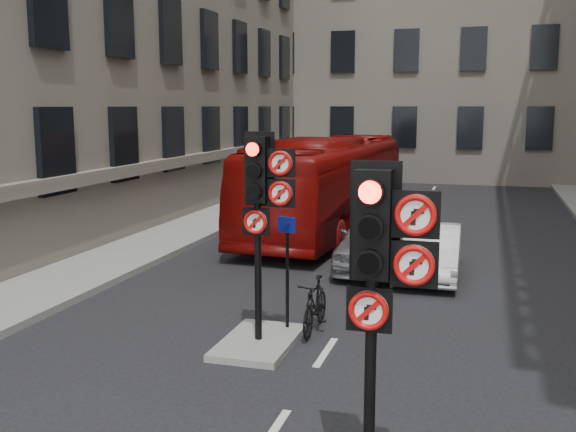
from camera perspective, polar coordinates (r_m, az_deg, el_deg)
The scene contains 12 objects.
pavement_left at distance 20.47m, azimuth -12.12°, elevation -2.29°, with size 3.00×50.00×0.16m, color gray.
centre_island at distance 11.92m, azimuth -2.51°, elevation -10.61°, with size 1.20×2.00×0.12m, color gray.
building_far at distance 44.06m, azimuth 13.64°, elevation 16.72°, with size 30.00×14.00×20.00m, color gray.
signal_near at distance 6.83m, azimuth 7.88°, elevation -3.77°, with size 0.91×0.40×3.58m.
signal_far at distance 11.26m, azimuth -2.20°, elevation 2.08°, with size 0.91×0.40×3.58m.
car_silver at distance 17.45m, azimuth 7.71°, elevation -1.87°, with size 1.80×4.49×1.53m, color #94969B.
car_white at distance 16.76m, azimuth 12.08°, elevation -2.95°, with size 1.32×3.78×1.24m, color silver.
car_pink at distance 22.21m, azimuth 2.37°, elevation 0.20°, with size 1.70×4.18×1.21m, color #EC457D.
bus_red at distance 22.18m, azimuth 3.39°, elevation 2.65°, with size 2.61×11.17×3.11m, color maroon.
motorcycle at distance 12.48m, azimuth 2.30°, elevation -7.56°, with size 0.47×1.66×1.00m, color black.
motorcyclist at distance 15.17m, azimuth 8.08°, elevation -2.90°, with size 0.68×0.45×1.87m, color black.
info_sign at distance 12.11m, azimuth -0.08°, elevation -3.45°, with size 0.35×0.15×2.05m.
Camera 1 is at (2.45, -5.59, 4.12)m, focal length 42.00 mm.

